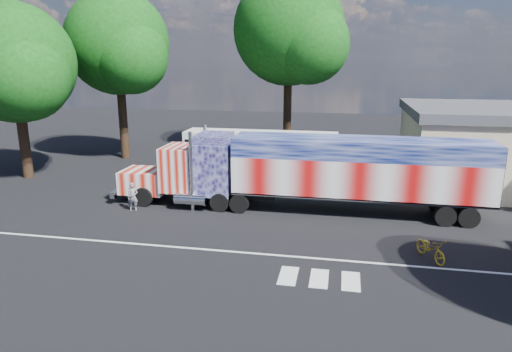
% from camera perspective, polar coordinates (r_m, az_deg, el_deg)
% --- Properties ---
extents(ground, '(100.00, 100.00, 0.00)m').
position_cam_1_polar(ground, '(23.03, -1.43, -6.43)').
color(ground, black).
extents(lane_markings, '(30.00, 2.67, 0.01)m').
position_cam_1_polar(lane_markings, '(19.32, 1.17, -10.71)').
color(lane_markings, silver).
rests_on(lane_markings, ground).
extents(semi_truck, '(20.77, 3.28, 4.43)m').
position_cam_1_polar(semi_truck, '(25.08, 6.88, 0.68)').
color(semi_truck, black).
rests_on(semi_truck, ground).
extents(coach_bus, '(10.86, 2.53, 3.16)m').
position_cam_1_polar(coach_bus, '(32.66, 0.55, 2.89)').
color(coach_bus, white).
rests_on(coach_bus, ground).
extents(woman, '(0.67, 0.54, 1.58)m').
position_cam_1_polar(woman, '(26.19, -15.16, -2.51)').
color(woman, slate).
rests_on(woman, ground).
extents(bicycle, '(1.43, 1.98, 0.99)m').
position_cam_1_polar(bicycle, '(20.73, 21.01, -8.44)').
color(bicycle, gold).
rests_on(bicycle, ground).
extents(tree_w_a, '(8.40, 8.00, 11.92)m').
position_cam_1_polar(tree_w_a, '(35.21, -27.86, 12.30)').
color(tree_w_a, black).
rests_on(tree_w_a, ground).
extents(tree_nw_a, '(8.66, 8.24, 13.52)m').
position_cam_1_polar(tree_nw_a, '(39.45, -16.77, 15.55)').
color(tree_nw_a, black).
rests_on(tree_nw_a, ground).
extents(tree_n_mid, '(9.72, 9.26, 15.15)m').
position_cam_1_polar(tree_n_mid, '(39.97, 4.34, 17.69)').
color(tree_n_mid, black).
rests_on(tree_n_mid, ground).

